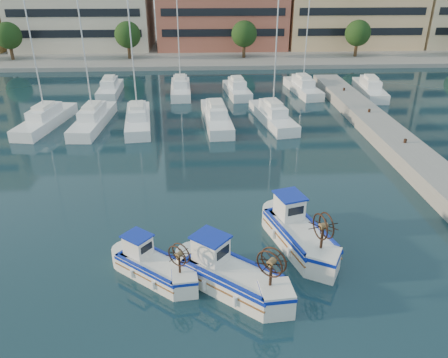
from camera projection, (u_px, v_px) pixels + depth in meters
ground at (263, 273)px, 21.49m from camera, size 300.00×300.00×0.00m
quay at (441, 184)px, 29.02m from camera, size 3.00×60.00×1.20m
yacht_marina at (202, 104)px, 46.16m from camera, size 37.96×20.45×11.50m
fishing_boat_a at (153, 264)px, 20.98m from camera, size 4.04×3.72×2.53m
fishing_boat_b at (230, 274)px, 20.10m from camera, size 4.92×4.59×3.10m
fishing_boat_c at (298, 232)px, 23.22m from camera, size 3.40×5.28×3.20m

